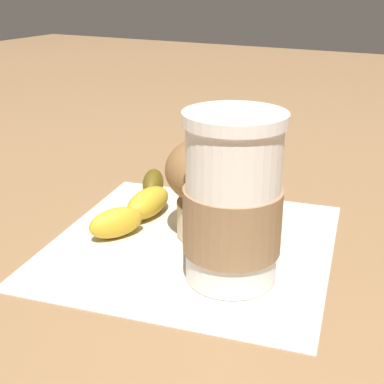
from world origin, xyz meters
name	(u,v)px	position (x,y,z in m)	size (l,w,h in m)	color
ground_plane	(192,244)	(0.00, 0.00, 0.00)	(3.00, 3.00, 0.00)	#936D47
paper_napkin	(192,243)	(0.00, 0.00, 0.00)	(0.27, 0.27, 0.00)	beige
coffee_cup	(233,205)	(-0.06, 0.04, 0.07)	(0.08, 0.08, 0.15)	white
muffin	(212,182)	(-0.01, -0.03, 0.06)	(0.09, 0.09, 0.10)	beige
banana	(141,202)	(0.08, -0.03, 0.02)	(0.07, 0.17, 0.03)	gold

